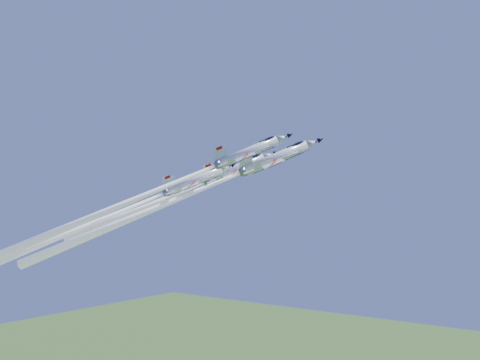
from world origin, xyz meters
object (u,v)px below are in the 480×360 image
Objects in this scene: jet_right at (154,191)px; jet_slot at (87,225)px; jet_lead at (181,198)px; jet_left at (179,193)px.

jet_right is 16.14m from jet_slot.
jet_lead is 6.89m from jet_right.
jet_right is at bearing -15.21° from jet_left.
jet_slot is at bearing -122.52° from jet_right.
jet_lead is 1.41× the size of jet_left.
jet_left is (-6.98, 6.85, 1.09)m from jet_lead.
jet_left is 18.98m from jet_slot.
jet_slot is (-14.74, -2.48, -6.09)m from jet_right.
jet_right reaches higher than jet_left.
jet_lead reaches higher than jet_left.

